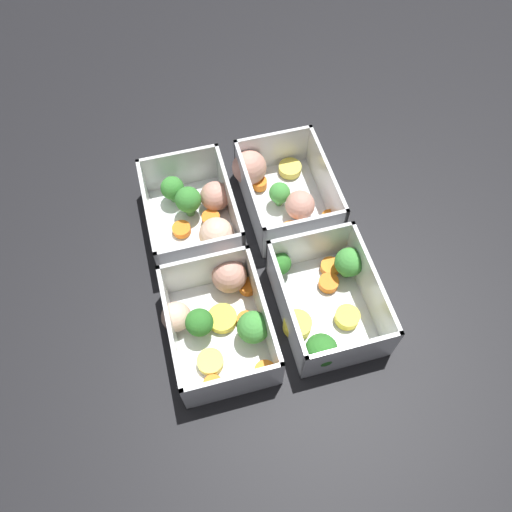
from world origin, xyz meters
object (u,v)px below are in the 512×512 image
(container_far_right, at_px, (198,214))
(container_near_right, at_px, (279,189))
(container_far_left, at_px, (220,318))
(container_near_left, at_px, (326,300))

(container_far_right, bearing_deg, container_near_right, -83.43)
(container_near_right, distance_m, container_far_right, 0.12)
(container_near_right, xyz_separation_m, container_far_left, (-0.17, 0.12, -0.00))
(container_near_left, bearing_deg, container_far_right, 37.11)
(container_near_left, xyz_separation_m, container_far_left, (0.01, 0.13, -0.00))
(container_far_left, bearing_deg, container_near_left, -94.56)
(container_near_left, xyz_separation_m, container_near_right, (0.18, 0.01, -0.00))
(container_far_left, bearing_deg, container_far_right, -1.57)
(container_near_right, relative_size, container_far_left, 0.94)
(container_near_left, distance_m, container_far_right, 0.21)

